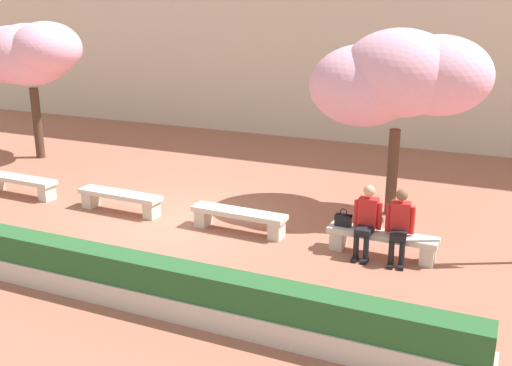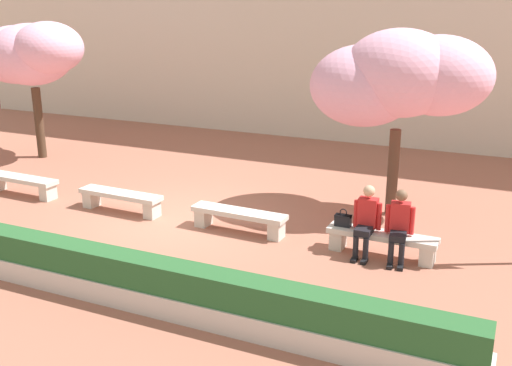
{
  "view_description": "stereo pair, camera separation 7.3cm",
  "coord_description": "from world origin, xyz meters",
  "px_view_note": "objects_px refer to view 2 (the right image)",
  "views": [
    {
      "loc": [
        6.29,
        -10.05,
        4.45
      ],
      "look_at": [
        1.72,
        0.2,
        1.0
      ],
      "focal_mm": 42.0,
      "sensor_mm": 36.0,
      "label": 1
    },
    {
      "loc": [
        6.35,
        -10.02,
        4.45
      ],
      "look_at": [
        1.72,
        0.2,
        1.0
      ],
      "focal_mm": 42.0,
      "sensor_mm": 36.0,
      "label": 2
    }
  ],
  "objects_px": {
    "stone_bench_near_east": "(382,240)",
    "person_seated_left": "(366,218)",
    "stone_bench_west_end": "(21,182)",
    "cherry_tree_main": "(397,79)",
    "stone_bench_near_west": "(121,198)",
    "handbag": "(343,219)",
    "cherry_tree_secondary": "(30,54)",
    "stone_bench_center": "(239,217)",
    "person_seated_right": "(399,223)"
  },
  "relations": [
    {
      "from": "stone_bench_near_east",
      "to": "person_seated_left",
      "type": "relative_size",
      "value": 1.54
    },
    {
      "from": "stone_bench_west_end",
      "to": "stone_bench_near_east",
      "type": "distance_m",
      "value": 8.59
    },
    {
      "from": "cherry_tree_main",
      "to": "stone_bench_near_west",
      "type": "bearing_deg",
      "value": -155.82
    },
    {
      "from": "person_seated_left",
      "to": "handbag",
      "type": "distance_m",
      "value": 0.47
    },
    {
      "from": "stone_bench_west_end",
      "to": "stone_bench_near_west",
      "type": "distance_m",
      "value": 2.86
    },
    {
      "from": "cherry_tree_main",
      "to": "cherry_tree_secondary",
      "type": "relative_size",
      "value": 1.01
    },
    {
      "from": "stone_bench_near_east",
      "to": "person_seated_left",
      "type": "distance_m",
      "value": 0.49
    },
    {
      "from": "stone_bench_center",
      "to": "person_seated_right",
      "type": "distance_m",
      "value": 3.19
    },
    {
      "from": "stone_bench_near_west",
      "to": "stone_bench_near_east",
      "type": "relative_size",
      "value": 1.0
    },
    {
      "from": "stone_bench_west_end",
      "to": "handbag",
      "type": "relative_size",
      "value": 5.87
    },
    {
      "from": "stone_bench_west_end",
      "to": "cherry_tree_secondary",
      "type": "distance_m",
      "value": 4.62
    },
    {
      "from": "stone_bench_center",
      "to": "person_seated_right",
      "type": "height_order",
      "value": "person_seated_right"
    },
    {
      "from": "cherry_tree_main",
      "to": "person_seated_right",
      "type": "bearing_deg",
      "value": -73.92
    },
    {
      "from": "person_seated_left",
      "to": "handbag",
      "type": "relative_size",
      "value": 3.81
    },
    {
      "from": "handbag",
      "to": "cherry_tree_secondary",
      "type": "height_order",
      "value": "cherry_tree_secondary"
    },
    {
      "from": "cherry_tree_secondary",
      "to": "stone_bench_west_end",
      "type": "bearing_deg",
      "value": -52.99
    },
    {
      "from": "handbag",
      "to": "person_seated_left",
      "type": "bearing_deg",
      "value": -10.39
    },
    {
      "from": "stone_bench_center",
      "to": "handbag",
      "type": "xyz_separation_m",
      "value": [
        2.12,
        0.03,
        0.27
      ]
    },
    {
      "from": "stone_bench_near_east",
      "to": "stone_bench_west_end",
      "type": "bearing_deg",
      "value": 180.0
    },
    {
      "from": "stone_bench_near_east",
      "to": "person_seated_right",
      "type": "xyz_separation_m",
      "value": [
        0.3,
        -0.05,
        0.39
      ]
    },
    {
      "from": "person_seated_left",
      "to": "stone_bench_west_end",
      "type": "bearing_deg",
      "value": 179.63
    },
    {
      "from": "person_seated_right",
      "to": "handbag",
      "type": "bearing_deg",
      "value": 175.49
    },
    {
      "from": "stone_bench_near_east",
      "to": "handbag",
      "type": "distance_m",
      "value": 0.79
    },
    {
      "from": "cherry_tree_main",
      "to": "stone_bench_west_end",
      "type": "bearing_deg",
      "value": -163.73
    },
    {
      "from": "stone_bench_center",
      "to": "person_seated_left",
      "type": "height_order",
      "value": "person_seated_left"
    },
    {
      "from": "stone_bench_near_east",
      "to": "person_seated_left",
      "type": "xyz_separation_m",
      "value": [
        -0.29,
        -0.05,
        0.39
      ]
    },
    {
      "from": "cherry_tree_main",
      "to": "stone_bench_near_east",
      "type": "bearing_deg",
      "value": -80.37
    },
    {
      "from": "stone_bench_near_east",
      "to": "cherry_tree_main",
      "type": "xyz_separation_m",
      "value": [
        -0.41,
        2.39,
        2.59
      ]
    },
    {
      "from": "stone_bench_west_end",
      "to": "person_seated_right",
      "type": "relative_size",
      "value": 1.54
    },
    {
      "from": "stone_bench_center",
      "to": "person_seated_right",
      "type": "relative_size",
      "value": 1.54
    },
    {
      "from": "stone_bench_near_west",
      "to": "stone_bench_center",
      "type": "xyz_separation_m",
      "value": [
        2.86,
        0.0,
        0.0
      ]
    },
    {
      "from": "person_seated_right",
      "to": "handbag",
      "type": "distance_m",
      "value": 1.05
    },
    {
      "from": "person_seated_right",
      "to": "cherry_tree_main",
      "type": "distance_m",
      "value": 3.36
    },
    {
      "from": "stone_bench_near_west",
      "to": "handbag",
      "type": "xyz_separation_m",
      "value": [
        4.98,
        0.03,
        0.27
      ]
    },
    {
      "from": "person_seated_right",
      "to": "cherry_tree_main",
      "type": "xyz_separation_m",
      "value": [
        -0.7,
        2.44,
        2.2
      ]
    },
    {
      "from": "person_seated_right",
      "to": "cherry_tree_secondary",
      "type": "relative_size",
      "value": 0.33
    },
    {
      "from": "stone_bench_west_end",
      "to": "stone_bench_center",
      "type": "bearing_deg",
      "value": 0.0
    },
    {
      "from": "person_seated_right",
      "to": "handbag",
      "type": "height_order",
      "value": "person_seated_right"
    },
    {
      "from": "person_seated_left",
      "to": "person_seated_right",
      "type": "xyz_separation_m",
      "value": [
        0.59,
        0.0,
        0.0
      ]
    },
    {
      "from": "stone_bench_near_west",
      "to": "handbag",
      "type": "relative_size",
      "value": 5.87
    },
    {
      "from": "stone_bench_center",
      "to": "person_seated_right",
      "type": "bearing_deg",
      "value": -0.96
    },
    {
      "from": "cherry_tree_secondary",
      "to": "stone_bench_near_west",
      "type": "bearing_deg",
      "value": -30.36
    },
    {
      "from": "stone_bench_near_west",
      "to": "handbag",
      "type": "bearing_deg",
      "value": 0.33
    },
    {
      "from": "handbag",
      "to": "stone_bench_center",
      "type": "bearing_deg",
      "value": -179.22
    },
    {
      "from": "stone_bench_center",
      "to": "stone_bench_near_east",
      "type": "height_order",
      "value": "same"
    },
    {
      "from": "cherry_tree_secondary",
      "to": "stone_bench_center",
      "type": "bearing_deg",
      "value": -20.6
    },
    {
      "from": "cherry_tree_main",
      "to": "stone_bench_center",
      "type": "bearing_deg",
      "value": -135.81
    },
    {
      "from": "stone_bench_near_west",
      "to": "cherry_tree_secondary",
      "type": "height_order",
      "value": "cherry_tree_secondary"
    },
    {
      "from": "stone_bench_center",
      "to": "cherry_tree_main",
      "type": "bearing_deg",
      "value": 44.19
    },
    {
      "from": "person_seated_left",
      "to": "cherry_tree_main",
      "type": "bearing_deg",
      "value": 92.71
    }
  ]
}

